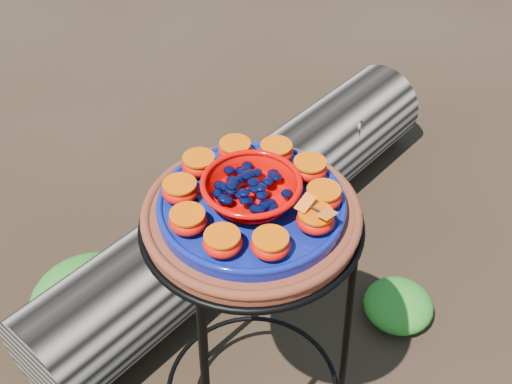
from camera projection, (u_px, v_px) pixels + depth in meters
plant_stand at (252, 338)px, 1.38m from camera, size 0.44×0.44×0.70m
terracotta_saucer at (252, 217)px, 1.13m from camera, size 0.38×0.38×0.03m
cobalt_plate at (251, 206)px, 1.11m from camera, size 0.33×0.33×0.02m
red_bowl at (251, 192)px, 1.09m from camera, size 0.16×0.16×0.05m
glass_gems at (251, 177)px, 1.07m from camera, size 0.13×0.13×0.02m
orange_half_0 at (315, 220)px, 1.05m from camera, size 0.06×0.06×0.03m
orange_half_1 at (323, 197)px, 1.09m from camera, size 0.06×0.06×0.03m
orange_half_2 at (309, 169)px, 1.14m from camera, size 0.06×0.06×0.03m
orange_half_3 at (276, 152)px, 1.18m from camera, size 0.06×0.06×0.03m
orange_half_4 at (235, 150)px, 1.18m from camera, size 0.06×0.06×0.03m
orange_half_5 at (199, 164)px, 1.15m from camera, size 0.06×0.06×0.03m
orange_half_6 at (180, 191)px, 1.10m from camera, size 0.06×0.06×0.03m
orange_half_7 at (188, 221)px, 1.05m from camera, size 0.06×0.06×0.03m
orange_half_8 at (222, 243)px, 1.01m from camera, size 0.06×0.06×0.03m
orange_half_9 at (270, 245)px, 1.01m from camera, size 0.06×0.06×0.03m
butterfly at (316, 209)px, 1.03m from camera, size 0.09×0.07×0.01m
driftwood_log at (247, 207)px, 1.98m from camera, size 1.59×0.73×0.29m
foliage_right at (398, 304)px, 1.82m from camera, size 0.20×0.20×0.10m
foliage_back at (91, 300)px, 1.78m from camera, size 0.35×0.35×0.17m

